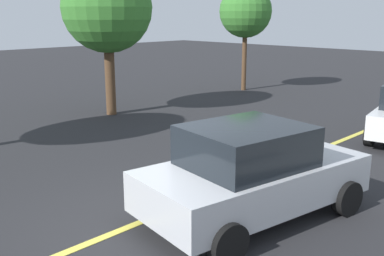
# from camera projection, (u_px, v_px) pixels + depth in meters

# --- Properties ---
(ground_plane) EXTENTS (80.00, 80.00, 0.00)m
(ground_plane) POSITION_uv_depth(u_px,v_px,m) (151.00, 218.00, 8.08)
(ground_plane) COLOR #262628
(lane_marking_centre) EXTENTS (28.00, 0.16, 0.01)m
(lane_marking_centre) POSITION_uv_depth(u_px,v_px,m) (254.00, 176.00, 10.15)
(lane_marking_centre) COLOR #E0D14C
(car_silver_far_lane) EXTENTS (4.37, 2.64, 1.69)m
(car_silver_far_lane) POSITION_uv_depth(u_px,v_px,m) (252.00, 172.00, 7.93)
(car_silver_far_lane) COLOR #B7BABF
(car_silver_far_lane) RESTS_ON ground_plane
(tree_centre_verge) EXTENTS (2.41, 2.41, 4.84)m
(tree_centre_verge) POSITION_uv_depth(u_px,v_px,m) (246.00, 12.00, 20.85)
(tree_centre_verge) COLOR #513823
(tree_centre_verge) RESTS_ON ground_plane
(tree_right_verge) EXTENTS (3.11, 3.11, 5.30)m
(tree_right_verge) POSITION_uv_depth(u_px,v_px,m) (107.00, 8.00, 15.58)
(tree_right_verge) COLOR #513823
(tree_right_verge) RESTS_ON ground_plane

